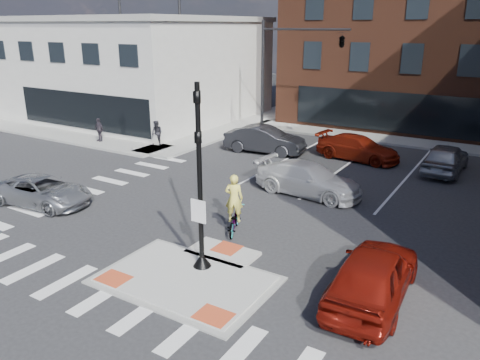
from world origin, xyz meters
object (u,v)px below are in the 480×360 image
Objects in this scene: cyclist at (234,213)px; pedestrian_b at (99,130)px; silver_suv at (42,191)px; white_pickup at (308,179)px; red_sedan at (373,274)px; pedestrian_a at (157,133)px; bg_car_silver at (446,158)px; bg_car_dark at (265,140)px; bg_car_red at (358,148)px.

cyclist is 17.13m from pedestrian_b.
white_pickup is (9.55, 7.44, 0.11)m from silver_suv.
pedestrian_a is at bearing -33.63° from red_sedan.
pedestrian_b is (-15.44, 7.40, 0.15)m from cyclist.
pedestrian_a reaches higher than pedestrian_b.
cyclist is (-5.65, -12.58, -0.01)m from bg_car_silver.
red_sedan reaches higher than bg_car_dark.
pedestrian_b is at bearing -161.01° from pedestrian_a.
pedestrian_b reaches higher than red_sedan.
bg_car_silver is at bearing 16.25° from pedestrian_a.
bg_car_red is 3.07× the size of pedestrian_a.
red_sedan is 23.33m from pedestrian_b.
silver_suv is 10.85m from pedestrian_a.
pedestrian_a reaches higher than silver_suv.
bg_car_dark is 1.01× the size of bg_car_red.
cyclist reaches higher than pedestrian_b.
silver_suv is 0.94× the size of red_sedan.
cyclist is at bearing 67.57° from bg_car_silver.
bg_car_dark is 12.09m from cyclist.
cyclist is at bearing -84.49° from silver_suv.
bg_car_red is at bearing 25.32° from pedestrian_b.
bg_car_dark is at bearing 48.11° from white_pickup.
white_pickup is 3.18× the size of pedestrian_a.
pedestrian_a is at bearing 23.63° from pedestrian_b.
cyclist reaches higher than silver_suv.
silver_suv is 2.93× the size of pedestrian_b.
pedestrian_b reaches higher than white_pickup.
white_pickup is at bearing 0.77° from pedestrian_b.
pedestrian_b is (-21.38, 9.31, 0.10)m from red_sedan.
red_sedan is 9.04m from white_pickup.
white_pickup is 1.03× the size of bg_car_dark.
cyclist is at bearing -20.20° from red_sedan.
bg_car_dark is 10.48m from bg_car_silver.
bg_car_dark is 2.14× the size of cyclist.
bg_car_dark is at bearing -53.11° from red_sedan.
silver_suv is 0.92× the size of bg_car_dark.
bg_car_red is (0.08, 7.12, -0.03)m from white_pickup.
white_pickup is at bearing 56.96° from bg_car_silver.
red_sedan is (14.79, 0.06, 0.19)m from silver_suv.
bg_car_dark reaches higher than bg_car_silver.
cyclist is 1.45× the size of pedestrian_a.
bg_car_dark is at bearing -89.45° from cyclist.
bg_car_dark is (-10.66, 13.04, -0.01)m from red_sedan.
pedestrian_a is (-6.62, -2.55, 0.14)m from bg_car_dark.
bg_car_dark reaches higher than silver_suv.
pedestrian_b is at bearing 87.51° from white_pickup.
red_sedan is 0.95× the size of white_pickup.
bg_car_red is (-4.87, -0.00, -0.08)m from bg_car_silver.
bg_car_dark is (-5.43, 5.67, 0.08)m from white_pickup.
pedestrian_a is (-12.13, -4.00, 0.24)m from bg_car_red.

